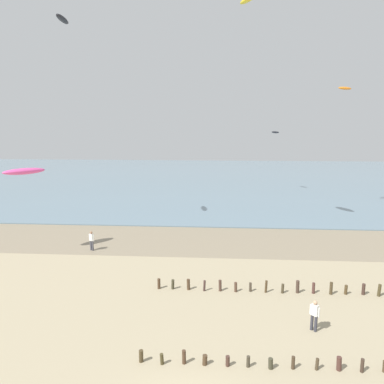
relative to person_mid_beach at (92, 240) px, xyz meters
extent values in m
cube|color=gray|center=(9.62, 3.22, -0.91)|extent=(120.00, 8.75, 0.01)
cube|color=slate|center=(9.62, 42.60, -0.87)|extent=(160.00, 70.00, 0.10)
cylinder|color=#473A24|center=(7.30, -14.40, -0.62)|extent=(0.21, 0.21, 0.60)
cylinder|color=#443C22|center=(8.28, -14.51, -0.65)|extent=(0.18, 0.18, 0.54)
cylinder|color=#483323|center=(9.28, -14.38, -0.59)|extent=(0.19, 0.19, 0.66)
cylinder|color=#483523|center=(10.23, -14.40, -0.69)|extent=(0.23, 0.23, 0.48)
cylinder|color=#473027|center=(11.26, -14.42, -0.67)|extent=(0.19, 0.19, 0.49)
cylinder|color=#40392B|center=(12.18, -14.43, -0.65)|extent=(0.16, 0.18, 0.54)
cylinder|color=#3D3B2A|center=(13.18, -14.48, -0.67)|extent=(0.23, 0.21, 0.52)
cylinder|color=#413323|center=(14.18, -14.42, -0.62)|extent=(0.16, 0.17, 0.60)
cylinder|color=#453827|center=(15.23, -14.41, -0.65)|extent=(0.17, 0.17, 0.55)
cylinder|color=#4D3029|center=(16.19, -14.37, -0.60)|extent=(0.24, 0.24, 0.64)
cylinder|color=#3F3025|center=(17.17, -14.44, -0.60)|extent=(0.15, 0.16, 0.64)
cylinder|color=#4B3825|center=(18.15, -14.38, -0.64)|extent=(0.17, 0.16, 0.56)
cylinder|color=#483423|center=(6.95, -6.90, -0.57)|extent=(0.19, 0.19, 0.69)
cylinder|color=#403C29|center=(7.88, -6.92, -0.59)|extent=(0.21, 0.22, 0.68)
cylinder|color=#4C3725|center=(8.91, -6.91, -0.56)|extent=(0.23, 0.22, 0.72)
cylinder|color=#432F2B|center=(9.97, -7.04, -0.56)|extent=(0.17, 0.17, 0.73)
cylinder|color=#4A342B|center=(11.00, -6.97, -0.55)|extent=(0.21, 0.22, 0.75)
cylinder|color=#4E372A|center=(12.02, -7.02, -0.60)|extent=(0.20, 0.21, 0.65)
cylinder|color=#42382C|center=(12.98, -6.91, -0.62)|extent=(0.18, 0.19, 0.60)
cylinder|color=#493723|center=(13.98, -6.99, -0.52)|extent=(0.18, 0.18, 0.81)
cylinder|color=#423927|center=(15.04, -7.01, -0.61)|extent=(0.19, 0.19, 0.62)
cylinder|color=#46352B|center=(16.01, -6.93, -0.50)|extent=(0.24, 0.24, 0.84)
cylinder|color=#4D302B|center=(17.03, -6.91, -0.56)|extent=(0.19, 0.22, 0.72)
cylinder|color=#463925|center=(18.11, -7.00, -0.50)|extent=(0.20, 0.19, 0.83)
cylinder|color=#4C3B23|center=(19.06, -6.93, -0.61)|extent=(0.19, 0.21, 0.63)
cylinder|color=#432F28|center=(20.17, -6.90, -0.55)|extent=(0.22, 0.24, 0.75)
cylinder|color=#473D24|center=(21.09, -7.05, -0.52)|extent=(0.21, 0.20, 0.80)
cylinder|color=#4C4C56|center=(0.10, -0.05, -0.48)|extent=(0.16, 0.16, 0.88)
cylinder|color=#4C4C56|center=(-0.10, 0.05, -0.48)|extent=(0.16, 0.16, 0.88)
cube|color=white|center=(0.00, 0.00, 0.26)|extent=(0.42, 0.37, 0.60)
sphere|color=#9E7051|center=(0.00, 0.00, 0.68)|extent=(0.22, 0.22, 0.22)
cylinder|color=white|center=(0.21, -0.12, 0.21)|extent=(0.09, 0.09, 0.52)
cylinder|color=white|center=(-0.21, 0.12, 0.21)|extent=(0.09, 0.09, 0.52)
cylinder|color=#383842|center=(15.98, -11.35, -0.48)|extent=(0.16, 0.16, 0.88)
cylinder|color=#383842|center=(15.82, -11.20, -0.48)|extent=(0.16, 0.16, 0.88)
cube|color=white|center=(15.90, -11.28, 0.26)|extent=(0.41, 0.41, 0.60)
sphere|color=tan|center=(15.90, -11.28, 0.68)|extent=(0.22, 0.22, 0.22)
cylinder|color=white|center=(16.07, -11.44, 0.21)|extent=(0.09, 0.09, 0.52)
cylinder|color=white|center=(15.72, -11.11, 0.21)|extent=(0.09, 0.09, 0.52)
ellipsoid|color=orange|center=(26.03, 16.85, 14.08)|extent=(2.16, 1.64, 0.50)
ellipsoid|color=black|center=(19.81, 28.28, 8.59)|extent=(1.35, 2.05, 0.42)
ellipsoid|color=black|center=(-3.61, 5.49, 19.33)|extent=(1.37, 2.88, 0.76)
ellipsoid|color=#E54C99|center=(-4.78, -1.28, 6.12)|extent=(3.09, 2.99, 0.57)
camera|label=1|loc=(10.61, -29.03, 9.87)|focal=33.64mm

